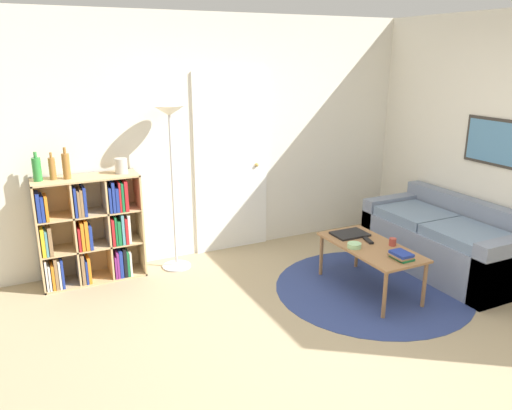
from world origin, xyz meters
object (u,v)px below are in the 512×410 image
object	(u,v)px
bookshelf	(90,231)
couch	(447,242)
bowl	(354,245)
cup	(393,242)
floor_lamp	(170,136)
bottle_middle	(52,168)
laptop	(350,234)
bottle_left	(37,169)
bottle_right	(66,166)
vase_on_shelf	(121,166)
coffee_table	(371,250)

from	to	relation	value
bookshelf	couch	distance (m)	3.67
bowl	cup	size ratio (longest dim) A/B	1.79
bookshelf	bowl	distance (m)	2.57
bookshelf	floor_lamp	distance (m)	1.23
bowl	bottle_middle	world-z (taller)	bottle_middle
laptop	bottle_left	distance (m)	3.04
cup	floor_lamp	bearing A→B (deg)	139.81
laptop	bottle_right	bearing A→B (deg)	156.25
bowl	vase_on_shelf	world-z (taller)	vase_on_shelf
coffee_table	bottle_left	distance (m)	3.19
bowl	bottle_left	world-z (taller)	bottle_left
bookshelf	vase_on_shelf	size ratio (longest dim) A/B	7.10
bookshelf	bottle_left	distance (m)	0.78
cup	bottle_middle	size ratio (longest dim) A/B	0.28
bowl	bottle_left	distance (m)	3.01
laptop	bottle_middle	bearing A→B (deg)	156.77
vase_on_shelf	bowl	bearing A→B (deg)	-37.43
coffee_table	laptop	world-z (taller)	laptop
couch	cup	size ratio (longest dim) A/B	23.67
bottle_middle	bottle_right	size ratio (longest dim) A/B	0.86
cup	vase_on_shelf	size ratio (longest dim) A/B	0.48
floor_lamp	bottle_left	bearing A→B (deg)	175.09
bookshelf	bottle_left	xyz separation A→B (m)	(-0.40, 0.03, 0.66)
laptop	bottle_middle	world-z (taller)	bottle_middle
bottle_left	laptop	bearing A→B (deg)	-22.25
bottle_left	coffee_table	bearing A→B (deg)	-27.75
bookshelf	cup	distance (m)	2.93
bottle_middle	vase_on_shelf	size ratio (longest dim) A/B	1.72
floor_lamp	bottle_middle	distance (m)	1.14
floor_lamp	vase_on_shelf	bearing A→B (deg)	170.72
coffee_table	bottle_middle	world-z (taller)	bottle_middle
bottle_middle	bookshelf	bearing A→B (deg)	-5.82
bottle_middle	bottle_right	distance (m)	0.12
floor_lamp	laptop	size ratio (longest dim) A/B	4.99
bowl	bottle_middle	bearing A→B (deg)	149.89
bookshelf	cup	xyz separation A→B (m)	(2.52, -1.50, -0.02)
coffee_table	bottle_right	world-z (taller)	bottle_right
laptop	bottle_right	size ratio (longest dim) A/B	1.14
floor_lamp	cup	world-z (taller)	floor_lamp
bottle_left	vase_on_shelf	distance (m)	0.76
bottle_middle	laptop	bearing A→B (deg)	-23.23
bookshelf	vase_on_shelf	bearing A→B (deg)	0.28
cup	bottle_left	size ratio (longest dim) A/B	0.26
coffee_table	laptop	xyz separation A→B (m)	(-0.01, 0.32, 0.06)
floor_lamp	cup	size ratio (longest dim) A/B	23.62
bottle_left	bottle_middle	distance (m)	0.13
coffee_table	bottle_right	bearing A→B (deg)	150.37
laptop	bowl	distance (m)	0.34
couch	bottle_left	xyz separation A→B (m)	(-3.81, 1.38, 0.89)
bookshelf	floor_lamp	size ratio (longest dim) A/B	0.62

